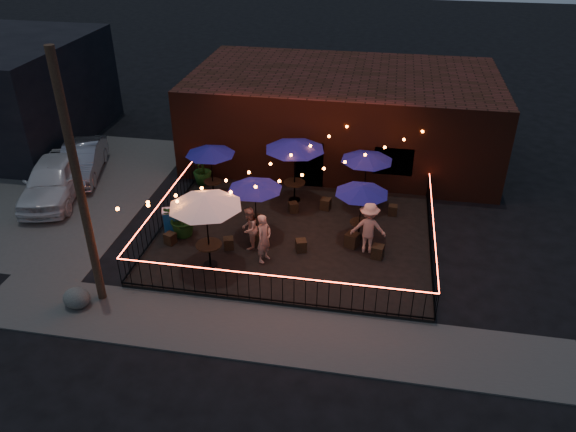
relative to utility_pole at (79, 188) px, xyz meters
name	(u,v)px	position (x,y,z in m)	size (l,w,h in m)	color
ground	(283,269)	(5.40, 2.60, -4.00)	(110.00, 110.00, 0.00)	black
patio	(293,236)	(5.40, 4.60, -3.92)	(10.00, 8.00, 0.15)	black
sidewalk	(263,332)	(5.40, -0.65, -3.98)	(18.00, 2.50, 0.05)	#464441
parking_lot	(31,187)	(-6.60, 6.60, -3.99)	(11.00, 12.00, 0.02)	#464441
brick_building	(343,115)	(6.40, 12.59, -2.00)	(14.00, 8.00, 4.00)	#35180E
utility_pole	(79,188)	(0.00, 0.00, 0.00)	(0.26, 0.26, 8.00)	#3C2318
fence_front	(271,289)	(5.40, 0.60, -3.34)	(10.00, 0.04, 1.04)	black
fence_left	(165,211)	(0.40, 4.60, -3.34)	(0.04, 8.00, 1.04)	black
fence_right	(432,236)	(10.40, 4.60, -3.34)	(0.04, 8.00, 1.04)	black
festoon_lights	(264,179)	(4.39, 4.30, -1.48)	(10.02, 8.72, 1.32)	#E35513
cafe_table_0	(205,202)	(2.93, 2.19, -1.38)	(2.64, 2.64, 2.70)	black
cafe_table_1	(210,151)	(1.60, 6.97, -1.80)	(2.56, 2.56, 2.25)	black
cafe_table_2	(255,186)	(4.04, 4.41, -1.83)	(2.56, 2.56, 2.21)	black
cafe_table_3	(295,146)	(5.00, 7.24, -1.41)	(2.83, 2.83, 2.67)	black
cafe_table_4	(362,190)	(7.81, 4.85, -1.88)	(2.56, 2.56, 2.16)	black
cafe_table_5	(367,157)	(7.83, 7.40, -1.75)	(2.67, 2.67, 2.30)	black
bistro_chair_0	(170,238)	(1.10, 3.23, -3.64)	(0.35, 0.35, 0.42)	black
bistro_chair_1	(229,243)	(3.28, 3.29, -3.64)	(0.35, 0.35, 0.42)	black
bistro_chair_2	(209,204)	(1.74, 5.86, -3.60)	(0.42, 0.42, 0.50)	black
bistro_chair_3	(229,198)	(2.38, 6.57, -3.64)	(0.35, 0.35, 0.42)	black
bistro_chair_4	(260,239)	(4.34, 3.72, -3.60)	(0.42, 0.42, 0.49)	black
bistro_chair_5	(301,245)	(5.86, 3.60, -3.63)	(0.37, 0.37, 0.44)	black
bistro_chair_6	(293,207)	(5.11, 6.28, -3.65)	(0.34, 0.34, 0.41)	black
bistro_chair_7	(326,204)	(6.35, 6.75, -3.63)	(0.38, 0.38, 0.45)	black
bistro_chair_8	(352,240)	(7.62, 4.22, -3.59)	(0.44, 0.44, 0.52)	black
bistro_chair_9	(378,252)	(8.56, 3.66, -3.62)	(0.40, 0.40, 0.47)	black
bistro_chair_10	(371,205)	(8.17, 7.06, -3.65)	(0.34, 0.34, 0.40)	black
bistro_chair_11	(393,210)	(9.02, 6.76, -3.65)	(0.34, 0.34, 0.40)	black
patron_a	(264,238)	(4.70, 2.80, -2.96)	(0.65, 0.43, 1.79)	tan
patron_b	(249,228)	(4.01, 3.49, -3.05)	(0.78, 0.61, 1.60)	tan
patron_c	(368,228)	(8.16, 4.01, -2.89)	(1.24, 0.71, 1.92)	beige
potted_shrub_a	(184,217)	(1.45, 3.87, -3.10)	(1.35, 1.17, 1.50)	#17390D
potted_shrub_b	(191,204)	(1.30, 5.05, -3.19)	(0.73, 0.59, 1.32)	#12400F
potted_shrub_c	(202,169)	(0.80, 8.04, -3.14)	(0.79, 0.79, 1.41)	#123F13
cooler	(172,220)	(0.90, 4.07, -3.39)	(0.82, 0.70, 0.91)	#1453A4
boulder	(77,298)	(-0.56, -0.53, -3.66)	(0.88, 0.75, 0.68)	#484944
car_white	(53,180)	(-4.99, 5.95, -3.16)	(1.99, 4.94, 1.68)	silver
car_silver	(82,161)	(-4.87, 8.10, -3.27)	(1.54, 4.41, 1.45)	#94959C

